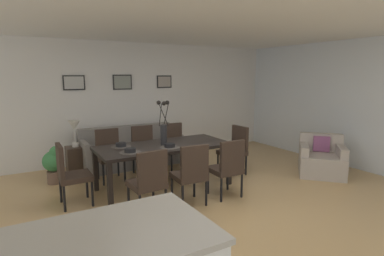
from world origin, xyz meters
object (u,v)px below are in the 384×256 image
object	(u,v)px
dining_chair_near_left	(149,179)
bowl_far_left	(170,145)
sofa	(131,152)
armchair	(321,160)
dining_chair_far_right	(144,148)
dining_table	(164,149)
centerpiece_vase	(164,128)
bowl_near_right	(121,144)
dining_chair_near_right	(109,152)
table_lamp	(74,128)
dining_chair_mid_left	(228,166)
bowl_near_left	(130,150)
dining_chair_far_left	(191,172)
potted_plant	(54,163)
dining_chair_mid_right	(175,144)
side_table	(76,160)
dining_chair_head_east	(235,148)
dining_chair_head_west	(69,172)
framed_picture_left	(74,83)
framed_picture_center	(122,82)
framed_picture_right	(164,82)

from	to	relation	value
dining_chair_near_left	bowl_far_left	xyz separation A→B (m)	(0.63, 0.66, 0.27)
sofa	armchair	distance (m)	3.84
dining_chair_far_right	dining_table	bearing A→B (deg)	-90.10
centerpiece_vase	bowl_far_left	distance (m)	0.33
bowl_near_right	dining_table	bearing A→B (deg)	-18.49
dining_chair_near_right	dining_chair_near_left	bearing A→B (deg)	-88.43
dining_chair_near_right	table_lamp	world-z (taller)	table_lamp
centerpiece_vase	bowl_far_left	xyz separation A→B (m)	(-0.00, -0.22, -0.24)
dining_chair_mid_left	bowl_near_left	bearing A→B (deg)	153.16
dining_chair_far_left	potted_plant	xyz separation A→B (m)	(-1.61, 2.03, -0.14)
dining_chair_far_right	dining_chair_mid_right	bearing A→B (deg)	-1.15
dining_table	bowl_near_right	bearing A→B (deg)	161.51
side_table	table_lamp	world-z (taller)	table_lamp
dining_chair_mid_right	bowl_near_left	distance (m)	1.73
armchair	centerpiece_vase	bearing A→B (deg)	163.40
dining_chair_mid_left	dining_chair_head_east	bearing A→B (deg)	46.68
dining_table	centerpiece_vase	xyz separation A→B (m)	(0.00, 0.00, 0.35)
dining_chair_head_east	armchair	size ratio (longest dim) A/B	0.81
dining_chair_mid_right	bowl_far_left	world-z (taller)	dining_chair_mid_right
dining_chair_mid_left	bowl_far_left	size ratio (longest dim) A/B	5.41
bowl_near_right	table_lamp	size ratio (longest dim) A/B	0.33
sofa	potted_plant	size ratio (longest dim) A/B	3.06
side_table	dining_chair_head_west	bearing A→B (deg)	-102.94
dining_chair_head_east	centerpiece_vase	world-z (taller)	centerpiece_vase
framed_picture_left	framed_picture_center	world-z (taller)	framed_picture_center
dining_chair_mid_right	armchair	distance (m)	2.87
table_lamp	dining_chair_head_east	bearing A→B (deg)	-30.86
framed_picture_right	dining_chair_mid_right	bearing A→B (deg)	-106.56
sofa	potted_plant	xyz separation A→B (m)	(-1.56, -0.45, 0.09)
dining_table	dining_chair_near_left	xyz separation A→B (m)	(-0.63, -0.88, -0.16)
dining_chair_far_right	armchair	size ratio (longest dim) A/B	0.81
dining_chair_far_left	bowl_near_left	size ratio (longest dim) A/B	5.41
bowl_far_left	framed_picture_right	bearing A→B (deg)	66.46
table_lamp	framed_picture_left	distance (m)	0.99
framed_picture_right	dining_chair_far_left	bearing A→B (deg)	-108.42
dining_chair_far_left	potted_plant	world-z (taller)	dining_chair_far_left
dining_chair_near_right	table_lamp	bearing A→B (deg)	122.63
bowl_near_right	side_table	bearing A→B (deg)	109.23
dining_chair_head_west	framed_picture_center	size ratio (longest dim) A/B	2.20
framed_picture_left	potted_plant	xyz separation A→B (m)	(-0.58, -0.93, -1.36)
framed_picture_right	armchair	bearing A→B (deg)	-57.19
dining_table	dining_chair_near_right	world-z (taller)	dining_chair_near_right
centerpiece_vase	bowl_far_left	world-z (taller)	centerpiece_vase
dining_chair_head_west	bowl_near_right	xyz separation A→B (m)	(0.84, 0.21, 0.27)
dining_chair_near_left	bowl_near_left	distance (m)	0.71
dining_chair_mid_left	dining_chair_head_east	size ratio (longest dim) A/B	1.00
bowl_near_left	dining_table	bearing A→B (deg)	18.49
dining_chair_far_left	framed_picture_center	xyz separation A→B (m)	(-0.02, 2.97, 1.22)
dining_chair_far_left	dining_chair_head_east	size ratio (longest dim) A/B	1.00
dining_chair_mid_right	dining_chair_head_east	xyz separation A→B (m)	(0.86, -0.88, 0.00)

